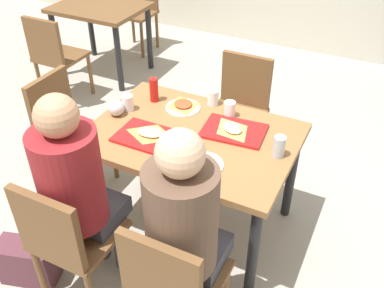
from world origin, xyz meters
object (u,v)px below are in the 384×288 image
(chair_far_side, at_px, (240,104))
(pizza_slice_b, at_px, (232,129))
(background_table, at_px, (101,17))
(background_chair_near, at_px, (54,54))
(plastic_cup_d, at_px, (230,109))
(person_in_red, at_px, (77,184))
(chair_left_end, at_px, (65,125))
(condiment_bottle, at_px, (154,90))
(chair_near_right, at_px, (172,283))
(pizza_slice_c, at_px, (183,105))
(person_in_brown_jacket, at_px, (185,224))
(plastic_cup_a, at_px, (213,98))
(chair_near_left, at_px, (67,238))
(handbag, at_px, (28,262))
(foil_bundle, at_px, (116,108))
(tray_red_near, at_px, (148,137))
(background_chair_far, at_px, (139,7))
(paper_plate_near_edge, at_px, (203,164))
(soda_can, at_px, (279,147))
(plastic_cup_c, at_px, (128,103))
(main_table, at_px, (192,147))
(tray_red_far, at_px, (234,131))
(paper_plate_center, at_px, (183,108))
(pizza_slice_a, at_px, (150,133))
(plastic_cup_b, at_px, (166,163))

(chair_far_side, bearing_deg, pizza_slice_b, -73.64)
(pizza_slice_b, xyz_separation_m, background_table, (-2.06, 1.50, -0.15))
(background_chair_near, bearing_deg, plastic_cup_d, -17.31)
(chair_far_side, height_order, person_in_red, person_in_red)
(chair_left_end, height_order, condiment_bottle, condiment_bottle)
(chair_near_right, distance_m, pizza_slice_c, 1.19)
(chair_far_side, relative_size, person_in_red, 0.68)
(person_in_brown_jacket, distance_m, plastic_cup_a, 1.08)
(chair_near_left, height_order, handbag, chair_near_left)
(chair_left_end, height_order, person_in_red, person_in_red)
(foil_bundle, bearing_deg, person_in_red, -72.02)
(background_table, bearing_deg, tray_red_near, -47.11)
(plastic_cup_a, distance_m, background_chair_far, 2.72)
(paper_plate_near_edge, height_order, background_table, paper_plate_near_edge)
(person_in_brown_jacket, distance_m, foil_bundle, 1.04)
(pizza_slice_c, xyz_separation_m, soda_can, (0.70, -0.23, 0.04))
(pizza_slice_c, xyz_separation_m, plastic_cup_c, (-0.29, -0.18, 0.03))
(main_table, bearing_deg, tray_red_far, 31.25)
(plastic_cup_a, relative_size, plastic_cup_d, 1.00)
(main_table, relative_size, pizza_slice_b, 4.85)
(chair_near_left, height_order, person_in_red, person_in_red)
(paper_plate_center, bearing_deg, handbag, -113.95)
(plastic_cup_a, bearing_deg, background_chair_near, 163.79)
(chair_left_end, height_order, pizza_slice_a, chair_left_end)
(paper_plate_near_edge, height_order, plastic_cup_b, plastic_cup_b)
(main_table, distance_m, person_in_brown_jacket, 0.74)
(person_in_red, xyz_separation_m, handbag, (-0.35, -0.16, -0.61))
(tray_red_far, relative_size, condiment_bottle, 2.25)
(pizza_slice_c, bearing_deg, handbag, -113.37)
(paper_plate_near_edge, height_order, plastic_cup_c, plastic_cup_c)
(chair_near_left, height_order, paper_plate_near_edge, chair_near_left)
(main_table, distance_m, paper_plate_center, 0.31)
(background_chair_near, bearing_deg, handbag, -54.85)
(foil_bundle, relative_size, background_chair_far, 0.12)
(plastic_cup_c, bearing_deg, chair_far_side, 57.20)
(pizza_slice_b, height_order, plastic_cup_c, plastic_cup_c)
(tray_red_far, bearing_deg, background_table, 144.07)
(tray_red_far, bearing_deg, pizza_slice_c, 163.15)
(main_table, relative_size, person_in_red, 0.95)
(soda_can, bearing_deg, foil_bundle, -177.62)
(handbag, bearing_deg, chair_left_end, 112.02)
(condiment_bottle, height_order, handbag, condiment_bottle)
(plastic_cup_d, bearing_deg, person_in_red, -113.98)
(tray_red_near, xyz_separation_m, plastic_cup_d, (0.33, 0.42, 0.04))
(chair_near_left, bearing_deg, handbag, -177.33)
(main_table, xyz_separation_m, pizza_slice_c, (-0.19, 0.25, 0.11))
(plastic_cup_a, bearing_deg, condiment_bottle, -160.51)
(pizza_slice_c, height_order, foil_bundle, foil_bundle)
(chair_left_end, height_order, plastic_cup_c, chair_left_end)
(plastic_cup_b, bearing_deg, background_table, 133.55)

